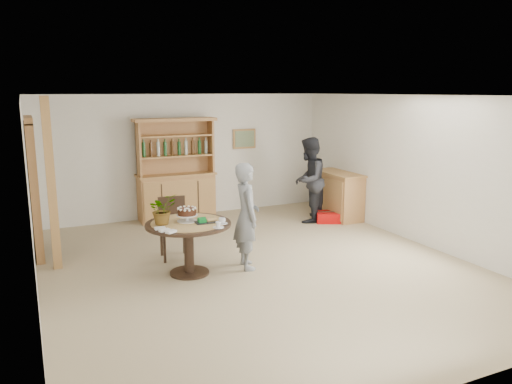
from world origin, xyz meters
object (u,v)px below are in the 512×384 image
at_px(sideboard, 338,195).
at_px(dining_table, 188,233).
at_px(red_suitcase, 331,217).
at_px(dining_chair, 173,224).
at_px(adult_person, 309,180).
at_px(teen_boy, 247,216).
at_px(hutch, 176,186).

bearing_deg(sideboard, dining_table, -153.86).
bearing_deg(red_suitcase, dining_chair, -143.75).
relative_size(adult_person, red_suitcase, 2.36).
distance_m(sideboard, dining_chair, 3.87).
xyz_separation_m(dining_chair, teen_boy, (0.84, -0.93, 0.25)).
xyz_separation_m(dining_table, teen_boy, (0.85, -0.10, 0.18)).
distance_m(dining_table, teen_boy, 0.87).
xyz_separation_m(dining_table, dining_chair, (0.01, 0.83, -0.07)).
height_order(dining_chair, red_suitcase, dining_chair).
distance_m(adult_person, red_suitcase, 0.87).
bearing_deg(red_suitcase, dining_table, -131.38).
bearing_deg(sideboard, red_suitcase, -140.13).
distance_m(hutch, dining_table, 3.16).
bearing_deg(dining_table, hutch, 77.05).
relative_size(dining_chair, teen_boy, 0.61).
relative_size(sideboard, teen_boy, 0.81).
bearing_deg(dining_chair, dining_table, -83.78).
xyz_separation_m(adult_person, red_suitcase, (0.39, -0.23, -0.74)).
relative_size(hutch, sideboard, 1.62).
height_order(sideboard, red_suitcase, sideboard).
height_order(dining_table, red_suitcase, dining_table).
relative_size(dining_chair, red_suitcase, 1.33).
bearing_deg(sideboard, hutch, 157.79).
relative_size(hutch, dining_table, 1.70).
xyz_separation_m(hutch, dining_chair, (-0.70, -2.25, -0.15)).
bearing_deg(dining_table, adult_person, 30.72).
distance_m(sideboard, dining_table, 4.18).
distance_m(hutch, adult_person, 2.66).
height_order(dining_table, adult_person, adult_person).
distance_m(teen_boy, red_suitcase, 3.15).
distance_m(sideboard, adult_person, 0.80).
xyz_separation_m(sideboard, teen_boy, (-2.90, -1.94, 0.31)).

